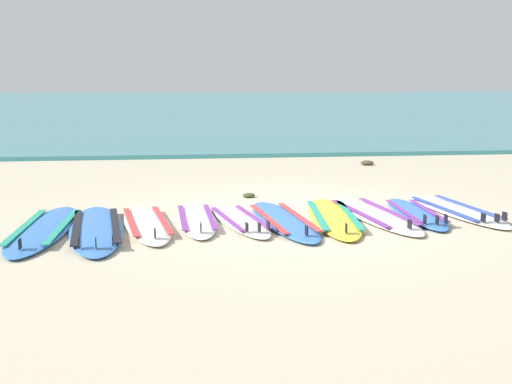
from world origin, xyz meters
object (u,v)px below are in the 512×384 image
object	(u,v)px
surfboard_1	(96,228)
surfboard_9	(455,210)
surfboard_3	(196,220)
surfboard_4	(240,220)
surfboard_5	(283,220)
surfboard_0	(44,229)
surfboard_8	(416,213)
surfboard_7	(374,214)
surfboard_6	(333,217)
surfboard_2	(147,223)

from	to	relation	value
surfboard_1	surfboard_9	xyz separation A→B (m)	(4.86, 0.52, 0.00)
surfboard_3	surfboard_4	world-z (taller)	same
surfboard_5	surfboard_9	xyz separation A→B (m)	(2.50, 0.34, 0.00)
surfboard_0	surfboard_3	distance (m)	1.89
surfboard_0	surfboard_9	bearing A→B (deg)	4.88
surfboard_8	surfboard_7	bearing A→B (deg)	-179.51
surfboard_3	surfboard_6	xyz separation A→B (m)	(1.81, -0.06, -0.00)
surfboard_0	surfboard_5	world-z (taller)	same
surfboard_5	surfboard_8	size ratio (longest dim) A/B	1.21
surfboard_0	surfboard_6	world-z (taller)	same
surfboard_4	surfboard_8	bearing A→B (deg)	3.66
surfboard_6	surfboard_9	distance (m)	1.82
surfboard_3	surfboard_4	bearing A→B (deg)	-10.93
surfboard_4	surfboard_5	bearing A→B (deg)	-5.00
surfboard_3	surfboard_8	size ratio (longest dim) A/B	1.02
surfboard_8	surfboard_3	bearing A→B (deg)	-179.10
surfboard_2	surfboard_6	size ratio (longest dim) A/B	0.92
surfboard_0	surfboard_9	size ratio (longest dim) A/B	1.08
surfboard_2	surfboard_7	distance (m)	3.03
surfboard_0	surfboard_7	bearing A→B (deg)	4.39
surfboard_4	surfboard_3	bearing A→B (deg)	169.07
surfboard_0	surfboard_6	size ratio (longest dim) A/B	1.03
surfboard_2	surfboard_6	bearing A→B (deg)	1.81
surfboard_7	surfboard_2	bearing A→B (deg)	-176.61
surfboard_2	surfboard_1	bearing A→B (deg)	-161.65
surfboard_5	surfboard_6	distance (m)	0.69
surfboard_9	surfboard_5	bearing A→B (deg)	-172.23
surfboard_7	surfboard_8	size ratio (longest dim) A/B	1.25
surfboard_2	surfboard_9	xyz separation A→B (m)	(4.25, 0.32, 0.00)
surfboard_3	surfboard_2	bearing A→B (deg)	-167.72
surfboard_0	surfboard_2	size ratio (longest dim) A/B	1.12
surfboard_5	surfboard_4	bearing A→B (deg)	175.00
surfboard_3	surfboard_6	world-z (taller)	same
surfboard_5	surfboard_8	xyz separation A→B (m)	(1.86, 0.20, 0.00)
surfboard_2	surfboard_4	bearing A→B (deg)	1.39
surfboard_5	surfboard_6	world-z (taller)	same
surfboard_0	surfboard_4	size ratio (longest dim) A/B	1.26
surfboard_3	surfboard_7	bearing A→B (deg)	0.99
surfboard_1	surfboard_7	bearing A→B (deg)	5.95
surfboard_3	surfboard_9	distance (m)	3.63
surfboard_1	surfboard_3	world-z (taller)	same
surfboard_4	surfboard_5	xyz separation A→B (m)	(0.56, -0.05, -0.00)
surfboard_9	surfboard_6	bearing A→B (deg)	-172.34
surfboard_6	surfboard_3	bearing A→B (deg)	178.09
surfboard_4	surfboard_9	world-z (taller)	same
surfboard_2	surfboard_9	bearing A→B (deg)	4.30
surfboard_7	surfboard_9	size ratio (longest dim) A/B	1.06
surfboard_1	surfboard_9	size ratio (longest dim) A/B	1.12
surfboard_6	surfboard_5	bearing A→B (deg)	-171.93
surfboard_2	surfboard_4	world-z (taller)	same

